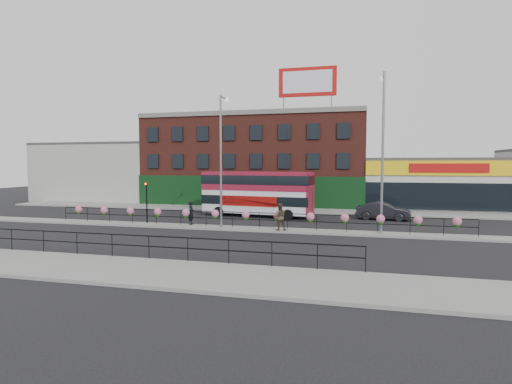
% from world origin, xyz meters
% --- Properties ---
extents(ground, '(120.00, 120.00, 0.00)m').
position_xyz_m(ground, '(0.00, 0.00, 0.00)').
color(ground, black).
rests_on(ground, ground).
extents(south_pavement, '(60.00, 4.00, 0.15)m').
position_xyz_m(south_pavement, '(0.00, -12.00, 0.07)').
color(south_pavement, gray).
rests_on(south_pavement, ground).
extents(north_pavement, '(60.00, 4.00, 0.15)m').
position_xyz_m(north_pavement, '(0.00, 12.00, 0.07)').
color(north_pavement, gray).
rests_on(north_pavement, ground).
extents(median, '(60.00, 1.60, 0.15)m').
position_xyz_m(median, '(0.00, 0.00, 0.07)').
color(median, gray).
rests_on(median, ground).
extents(yellow_line_inner, '(60.00, 0.10, 0.01)m').
position_xyz_m(yellow_line_inner, '(0.00, -9.70, 0.01)').
color(yellow_line_inner, gold).
rests_on(yellow_line_inner, ground).
extents(yellow_line_outer, '(60.00, 0.10, 0.01)m').
position_xyz_m(yellow_line_outer, '(0.00, -9.88, 0.01)').
color(yellow_line_outer, gold).
rests_on(yellow_line_outer, ground).
extents(brick_building, '(25.00, 12.21, 10.30)m').
position_xyz_m(brick_building, '(-4.00, 19.96, 5.13)').
color(brick_building, brown).
rests_on(brick_building, ground).
extents(supermarket, '(15.00, 12.25, 5.30)m').
position_xyz_m(supermarket, '(16.00, 19.90, 2.65)').
color(supermarket, silver).
rests_on(supermarket, ground).
extents(warehouse_west, '(15.50, 12.00, 7.30)m').
position_xyz_m(warehouse_west, '(-24.25, 20.00, 3.65)').
color(warehouse_west, '#A5A5A0').
rests_on(warehouse_west, ground).
extents(billboard, '(6.00, 0.29, 4.40)m').
position_xyz_m(billboard, '(2.50, 14.99, 13.18)').
color(billboard, '#AF110E').
rests_on(billboard, brick_building).
extents(median_railing, '(30.04, 0.56, 1.23)m').
position_xyz_m(median_railing, '(-0.00, 0.00, 1.05)').
color(median_railing, black).
rests_on(median_railing, median).
extents(south_railing, '(20.04, 0.05, 1.12)m').
position_xyz_m(south_railing, '(-2.00, -10.10, 0.96)').
color(south_railing, black).
rests_on(south_railing, south_pavement).
extents(double_decker_bus, '(10.11, 3.48, 4.00)m').
position_xyz_m(double_decker_bus, '(-0.92, 7.16, 2.46)').
color(double_decker_bus, silver).
rests_on(double_decker_bus, ground).
extents(car, '(2.66, 4.83, 1.46)m').
position_xyz_m(car, '(9.84, 7.80, 0.73)').
color(car, black).
rests_on(car, ground).
extents(pedestrian_a, '(0.72, 0.54, 1.75)m').
position_xyz_m(pedestrian_a, '(-4.37, 0.46, 1.02)').
color(pedestrian_a, black).
rests_on(pedestrian_a, median).
extents(pedestrian_b, '(1.34, 1.26, 1.86)m').
position_xyz_m(pedestrian_b, '(2.53, -0.49, 1.08)').
color(pedestrian_b, '#453728').
rests_on(pedestrian_b, median).
extents(lamp_column_west, '(0.34, 1.66, 9.43)m').
position_xyz_m(lamp_column_west, '(-1.81, 0.17, 5.74)').
color(lamp_column_west, slate).
rests_on(lamp_column_west, median).
extents(lamp_column_east, '(0.38, 1.84, 10.49)m').
position_xyz_m(lamp_column_east, '(9.21, 0.39, 6.37)').
color(lamp_column_east, slate).
rests_on(lamp_column_east, median).
extents(traffic_light_median, '(0.15, 0.28, 3.65)m').
position_xyz_m(traffic_light_median, '(-8.00, 0.39, 2.47)').
color(traffic_light_median, black).
rests_on(traffic_light_median, median).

